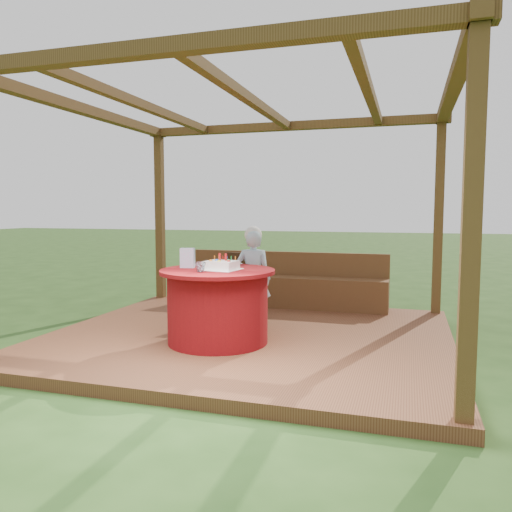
{
  "coord_description": "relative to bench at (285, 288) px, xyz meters",
  "views": [
    {
      "loc": [
        1.73,
        -5.43,
        1.55
      ],
      "look_at": [
        0.0,
        0.25,
        1.0
      ],
      "focal_mm": 35.0,
      "sensor_mm": 36.0,
      "label": 1
    }
  ],
  "objects": [
    {
      "name": "bench",
      "position": [
        0.0,
        0.0,
        0.0
      ],
      "size": [
        3.0,
        0.42,
        0.8
      ],
      "color": "brown",
      "rests_on": "deck"
    },
    {
      "name": "chair",
      "position": [
        -0.33,
        -1.11,
        0.22
      ],
      "size": [
        0.48,
        0.48,
        0.87
      ],
      "color": "#321F0F",
      "rests_on": "deck"
    },
    {
      "name": "elderly_woman",
      "position": [
        -0.06,
        -1.39,
        0.36
      ],
      "size": [
        0.46,
        0.32,
        1.23
      ],
      "color": "#97C7E0",
      "rests_on": "deck"
    },
    {
      "name": "birthday_cake",
      "position": [
        -0.16,
        -2.21,
        0.58
      ],
      "size": [
        0.41,
        0.41,
        0.17
      ],
      "color": "white",
      "rests_on": "table"
    },
    {
      "name": "gift_bag",
      "position": [
        -0.59,
        -2.13,
        0.64
      ],
      "size": [
        0.17,
        0.13,
        0.22
      ],
      "primitive_type": "cube",
      "rotation": [
        0.0,
        0.0,
        0.22
      ],
      "color": "#D187BD",
      "rests_on": "table"
    },
    {
      "name": "deck",
      "position": [
        0.0,
        -1.72,
        -0.32
      ],
      "size": [
        4.5,
        4.0,
        0.12
      ],
      "primitive_type": "cube",
      "color": "brown",
      "rests_on": "ground"
    },
    {
      "name": "table",
      "position": [
        -0.21,
        -2.2,
        0.14
      ],
      "size": [
        1.23,
        1.23,
        0.79
      ],
      "color": "maroon",
      "rests_on": "deck"
    },
    {
      "name": "drinking_glass",
      "position": [
        -0.29,
        -2.46,
        0.58
      ],
      "size": [
        0.15,
        0.15,
        0.1
      ],
      "primitive_type": "imported",
      "rotation": [
        0.0,
        0.0,
        0.38
      ],
      "color": "white",
      "rests_on": "table"
    },
    {
      "name": "pergola",
      "position": [
        0.0,
        -1.72,
        2.02
      ],
      "size": [
        4.5,
        4.0,
        2.72
      ],
      "color": "brown",
      "rests_on": "deck"
    },
    {
      "name": "ground",
      "position": [
        0.0,
        -1.72,
        -0.38
      ],
      "size": [
        60.0,
        60.0,
        0.0
      ],
      "primitive_type": "plane",
      "color": "#234416",
      "rests_on": "ground"
    }
  ]
}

